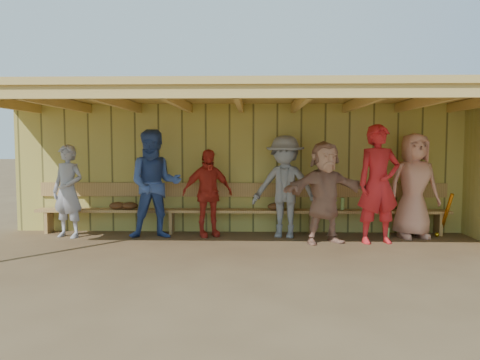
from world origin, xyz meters
The scene contains 11 objects.
ground centered at (0.00, 0.00, 0.00)m, with size 90.00×90.00×0.00m, color brown.
player_a centered at (-3.05, 0.64, 0.82)m, with size 0.60×0.39×1.65m, color #9E9DA5.
player_c centered at (-1.50, 0.61, 0.95)m, with size 0.93×0.72×1.91m, color #38539B.
player_d centered at (-0.60, 0.81, 0.78)m, with size 0.92×0.38×1.56m, color red.
player_e centered at (0.78, 0.78, 0.90)m, with size 1.17×0.67×1.80m, color gray.
player_f centered at (1.41, 0.28, 0.85)m, with size 1.58×0.50×1.71m, color tan.
player_g centered at (2.31, 0.31, 0.99)m, with size 0.72×0.47×1.98m, color red.
player_h centered at (3.05, 0.81, 0.92)m, with size 0.90×0.59×1.85m, color #DF977D.
dugout_structure centered at (0.39, 0.69, 1.69)m, with size 8.80×3.20×2.50m.
bench centered at (0.00, 1.12, 0.53)m, with size 7.60×0.34×0.93m.
dugout_equipment centered at (-0.38, 0.99, 0.49)m, with size 6.15×0.62×0.80m.
Camera 1 is at (0.24, -7.48, 1.65)m, focal length 35.00 mm.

